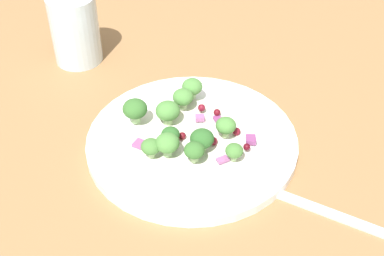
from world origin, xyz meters
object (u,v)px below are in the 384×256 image
plate (192,140)px  broccoli_floret_1 (168,111)px  water_glass (75,29)px  broccoli_floret_2 (234,151)px  fork (315,207)px  broccoli_floret_0 (152,148)px

plate → broccoli_floret_1: broccoli_floret_1 is taller
plate → broccoli_floret_1: bearing=6.0°
broccoli_floret_1 → water_glass: water_glass is taller
broccoli_floret_2 → plate: bearing=4.9°
fork → water_glass: (40.46, 1.63, 4.66)cm
plate → fork: bearing=-170.8°
broccoli_floret_2 → fork: 10.32cm
broccoli_floret_2 → broccoli_floret_0: bearing=43.8°
plate → broccoli_floret_1: (3.73, 0.39, 2.34)cm
broccoli_floret_1 → fork: 20.05cm
broccoli_floret_2 → water_glass: water_glass is taller
plate → broccoli_floret_2: 6.48cm
broccoli_floret_1 → water_glass: bearing=-3.7°
broccoli_floret_1 → water_glass: size_ratio=0.30×
fork → water_glass: 40.76cm
plate → broccoli_floret_0: bearing=86.3°
plate → broccoli_floret_0: size_ratio=11.09×
plate → broccoli_floret_1: size_ratio=8.40×
broccoli_floret_2 → fork: (-9.76, -2.06, -2.65)cm
broccoli_floret_0 → broccoli_floret_1: (3.36, -5.31, 0.20)cm
fork → plate: bearing=9.2°
broccoli_floret_0 → fork: broccoli_floret_0 is taller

